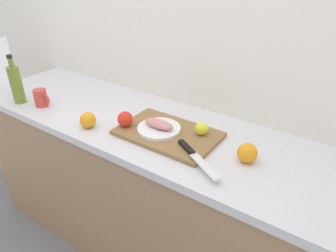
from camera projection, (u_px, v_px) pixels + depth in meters
ground_plane at (144, 242)px, 2.02m from camera, size 12.00×12.00×0.00m
back_wall at (173, 37)px, 1.64m from camera, size 3.20×0.05×2.50m
kitchen_counter at (140, 188)px, 1.80m from camera, size 2.00×0.60×0.90m
cutting_board at (168, 134)px, 1.44m from camera, size 0.46×0.29×0.02m
white_plate at (159, 129)px, 1.44m from camera, size 0.20×0.20×0.01m
fish_fillet at (159, 124)px, 1.43m from camera, size 0.15×0.06×0.04m
chef_knife at (193, 154)px, 1.26m from camera, size 0.27×0.17×0.02m
lemon_0 at (202, 129)px, 1.40m from camera, size 0.06×0.06×0.06m
tomato_0 at (125, 119)px, 1.46m from camera, size 0.07×0.07×0.07m
olive_oil_bottle at (16, 84)px, 1.71m from camera, size 0.06×0.06×0.27m
coffee_mug_0 at (41, 98)px, 1.69m from camera, size 0.11×0.07×0.09m
orange_0 at (88, 120)px, 1.49m from camera, size 0.08×0.08×0.08m
orange_1 at (247, 153)px, 1.24m from camera, size 0.08×0.08×0.08m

